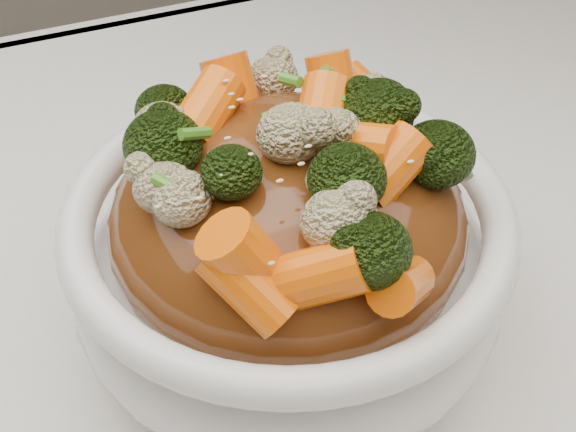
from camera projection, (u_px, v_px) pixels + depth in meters
name	position (u px, v px, depth m)	size (l,w,h in m)	color
tablecloth	(230.00, 376.00, 0.46)	(1.20, 0.80, 0.04)	white
bowl	(288.00, 264.00, 0.44)	(0.23, 0.23, 0.09)	white
sauce_base	(288.00, 221.00, 0.42)	(0.19, 0.19, 0.10)	#592B0F
carrots	(288.00, 113.00, 0.37)	(0.19, 0.19, 0.05)	#FF6A08
broccoli	(288.00, 115.00, 0.37)	(0.19, 0.19, 0.05)	black
cauliflower	(288.00, 119.00, 0.37)	(0.19, 0.19, 0.04)	beige
scallions	(288.00, 112.00, 0.37)	(0.14, 0.14, 0.02)	#3F801D
sesame_seeds	(288.00, 112.00, 0.37)	(0.17, 0.17, 0.01)	beige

